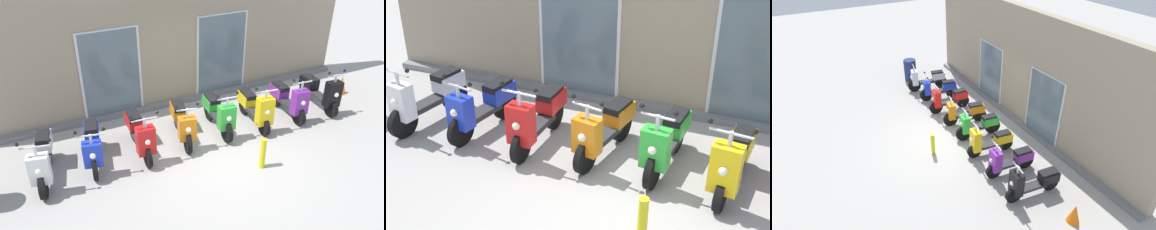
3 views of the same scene
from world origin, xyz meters
TOP-DOWN VIEW (x-y plane):
  - ground_plane at (0.00, 0.00)m, footprint 40.00×40.00m
  - storefront_facade at (-0.00, 2.82)m, footprint 10.91×0.50m
  - scooter_white at (-3.52, 0.78)m, footprint 0.70×1.67m
  - scooter_blue at (-2.52, 0.87)m, footprint 0.67×1.56m
  - scooter_red at (-1.51, 0.81)m, footprint 0.61×1.62m
  - scooter_orange at (-0.45, 0.90)m, footprint 0.65×1.57m
  - scooter_green at (0.49, 0.89)m, footprint 0.54×1.59m
  - scooter_yellow at (1.43, 0.72)m, footprint 0.61×1.53m
  - curb_bollard at (0.60, -0.79)m, footprint 0.12×0.12m

SIDE VIEW (x-z plane):
  - ground_plane at x=0.00m, z-range 0.00..0.00m
  - curb_bollard at x=0.60m, z-range 0.00..0.70m
  - scooter_orange at x=-0.45m, z-range -0.13..1.06m
  - scooter_blue at x=-2.52m, z-range -0.10..1.04m
  - scooter_yellow at x=1.43m, z-range -0.16..1.11m
  - scooter_green at x=0.49m, z-range -0.14..1.09m
  - scooter_white at x=-3.52m, z-range -0.13..1.11m
  - scooter_red at x=-1.51m, z-range -0.12..1.14m
  - storefront_facade at x=0.00m, z-range -0.06..3.89m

